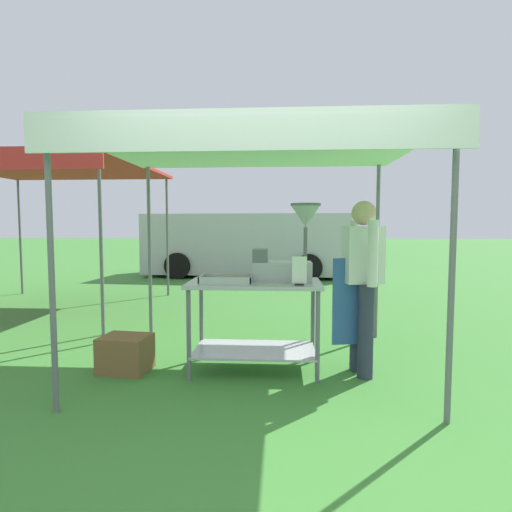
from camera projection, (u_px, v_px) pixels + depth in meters
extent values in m
plane|color=#3D7F33|center=(276.00, 288.00, 9.13)|extent=(70.00, 70.00, 0.00)
cylinder|color=slate|center=(51.00, 271.00, 3.01)|extent=(0.04, 0.04, 2.12)
cylinder|color=slate|center=(452.00, 274.00, 2.84)|extent=(0.04, 0.04, 2.12)
cylinder|color=slate|center=(150.00, 251.00, 5.25)|extent=(0.04, 0.04, 2.12)
cylinder|color=slate|center=(377.00, 252.00, 5.07)|extent=(0.04, 0.04, 2.12)
cube|color=white|center=(256.00, 147.00, 3.96)|extent=(3.04, 2.45, 0.05)
cube|color=white|center=(244.00, 133.00, 2.76)|extent=(3.04, 0.02, 0.24)
cube|color=#B7B7BC|center=(255.00, 283.00, 3.91)|extent=(1.24, 0.68, 0.04)
cube|color=#B7B7BC|center=(255.00, 350.00, 3.96)|extent=(1.14, 0.62, 0.02)
cylinder|color=slate|center=(189.00, 335.00, 3.69)|extent=(0.04, 0.04, 0.82)
cylinder|color=slate|center=(318.00, 337.00, 3.62)|extent=(0.04, 0.04, 0.82)
cylinder|color=slate|center=(201.00, 320.00, 4.26)|extent=(0.04, 0.04, 0.82)
cylinder|color=slate|center=(313.00, 322.00, 4.19)|extent=(0.04, 0.04, 0.82)
cube|color=#B7B7BC|center=(226.00, 283.00, 3.78)|extent=(0.47, 0.30, 0.01)
cube|color=#B7B7BC|center=(224.00, 281.00, 3.64)|extent=(0.47, 0.01, 0.06)
cube|color=#B7B7BC|center=(228.00, 277.00, 3.92)|extent=(0.47, 0.01, 0.06)
cube|color=#B7B7BC|center=(202.00, 278.00, 3.79)|extent=(0.01, 0.30, 0.06)
cube|color=#B7B7BC|center=(252.00, 279.00, 3.77)|extent=(0.01, 0.30, 0.06)
torus|color=gold|center=(236.00, 281.00, 3.80)|extent=(0.10, 0.10, 0.02)
torus|color=gold|center=(224.00, 281.00, 3.77)|extent=(0.10, 0.10, 0.02)
torus|color=gold|center=(217.00, 281.00, 3.79)|extent=(0.09, 0.09, 0.02)
torus|color=gold|center=(231.00, 282.00, 3.70)|extent=(0.10, 0.10, 0.02)
torus|color=gold|center=(245.00, 282.00, 3.71)|extent=(0.08, 0.08, 0.02)
torus|color=gold|center=(243.00, 280.00, 3.87)|extent=(0.10, 0.10, 0.02)
torus|color=gold|center=(209.00, 280.00, 3.82)|extent=(0.10, 0.10, 0.02)
torus|color=gold|center=(224.00, 280.00, 3.86)|extent=(0.10, 0.10, 0.02)
torus|color=gold|center=(243.00, 281.00, 3.79)|extent=(0.08, 0.08, 0.02)
torus|color=gold|center=(218.00, 282.00, 3.72)|extent=(0.10, 0.10, 0.02)
torus|color=gold|center=(238.00, 282.00, 3.72)|extent=(0.10, 0.10, 0.02)
torus|color=gold|center=(205.00, 281.00, 3.74)|extent=(0.08, 0.08, 0.02)
torus|color=gold|center=(231.00, 279.00, 3.88)|extent=(0.07, 0.07, 0.02)
cube|color=#B7B7BC|center=(282.00, 271.00, 3.97)|extent=(0.56, 0.28, 0.18)
cube|color=slate|center=(260.00, 255.00, 3.98)|extent=(0.14, 0.22, 0.12)
cylinder|color=slate|center=(305.00, 244.00, 3.94)|extent=(0.04, 0.04, 0.33)
cone|color=#B7B7BC|center=(306.00, 217.00, 3.92)|extent=(0.27, 0.27, 0.20)
cylinder|color=slate|center=(306.00, 205.00, 3.91)|extent=(0.28, 0.28, 0.02)
cube|color=black|center=(299.00, 284.00, 3.65)|extent=(0.08, 0.05, 0.02)
cube|color=white|center=(299.00, 270.00, 3.64)|extent=(0.13, 0.01, 0.24)
cylinder|color=#2D3347|center=(366.00, 331.00, 3.75)|extent=(0.14, 0.14, 0.86)
cylinder|color=#2D3347|center=(358.00, 326.00, 3.94)|extent=(0.14, 0.14, 0.86)
cube|color=silver|center=(363.00, 255.00, 3.79)|extent=(0.38, 0.28, 0.52)
cube|color=#335BA3|center=(350.00, 301.00, 3.81)|extent=(0.32, 0.08, 0.80)
cylinder|color=silver|center=(373.00, 253.00, 3.57)|extent=(0.11, 0.11, 0.58)
cylinder|color=silver|center=(354.00, 250.00, 4.01)|extent=(0.11, 0.11, 0.58)
sphere|color=#DBB28E|center=(364.00, 213.00, 3.76)|extent=(0.22, 0.22, 0.22)
cube|color=brown|center=(125.00, 354.00, 3.94)|extent=(0.49, 0.41, 0.34)
cube|color=#BCBCC1|center=(247.00, 243.00, 11.45)|extent=(5.58, 2.26, 1.60)
cube|color=#1E2833|center=(326.00, 229.00, 11.15)|extent=(0.21, 1.62, 0.70)
cylinder|color=black|center=(309.00, 261.00, 12.20)|extent=(0.69, 0.28, 0.68)
cylinder|color=black|center=(309.00, 267.00, 10.35)|extent=(0.69, 0.28, 0.68)
cylinder|color=black|center=(197.00, 260.00, 12.63)|extent=(0.69, 0.28, 0.68)
cylinder|color=black|center=(178.00, 266.00, 10.79)|extent=(0.69, 0.28, 0.68)
cylinder|color=slate|center=(101.00, 245.00, 5.16)|extent=(0.04, 0.04, 2.30)
cylinder|color=slate|center=(20.00, 237.00, 8.34)|extent=(0.04, 0.04, 2.30)
cylinder|color=slate|center=(167.00, 238.00, 8.15)|extent=(0.04, 0.04, 2.30)
cube|color=red|center=(48.00, 167.00, 6.66)|extent=(3.21, 3.20, 0.05)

